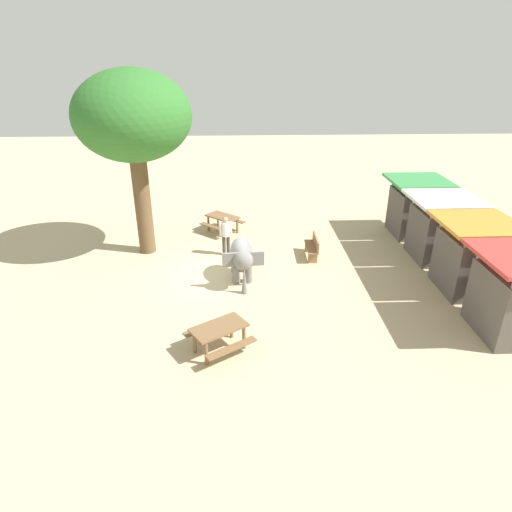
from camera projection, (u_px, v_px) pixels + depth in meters
ground_plane at (216, 275)px, 16.29m from camera, size 60.00×60.00×0.00m
elephant at (242, 256)px, 15.60m from camera, size 2.13×1.44×1.48m
person_handler at (226, 233)px, 17.58m from camera, size 0.32×0.49×1.62m
shade_tree_main at (133, 118)px, 16.04m from camera, size 4.69×4.30×7.08m
wooden_bench at (313, 246)px, 17.55m from camera, size 1.41×0.43×0.88m
picnic_table_near at (223, 220)px, 19.98m from camera, size 2.10×2.10×0.78m
picnic_table_far at (219, 332)px, 11.97m from camera, size 2.06×2.07×0.78m
market_stall_green at (415, 210)px, 19.57m from camera, size 2.50×2.50×2.52m
market_stall_white at (439, 231)px, 17.21m from camera, size 2.50×2.50×2.52m
market_stall_orange at (471, 260)px, 14.86m from camera, size 2.50×2.50×2.52m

